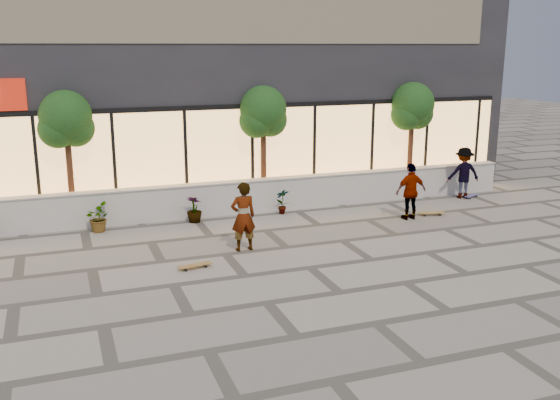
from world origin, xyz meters
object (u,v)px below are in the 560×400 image
object	(u,v)px
tree_mideast	(263,115)
tree_east	(412,109)
skateboard_center	(195,265)
skater_center	(243,217)
skateboard_right_far	(472,196)
tree_midwest	(66,122)
skater_right_far	(463,173)
skateboard_right_near	(432,213)
skater_right_near	(411,192)

from	to	relation	value
tree_mideast	tree_east	size ratio (longest dim) A/B	1.00
tree_mideast	skateboard_center	bearing A→B (deg)	-123.73
skater_center	skateboard_right_far	distance (m)	9.55
tree_midwest	skateboard_right_far	world-z (taller)	tree_midwest
tree_mideast	skateboard_center	world-z (taller)	tree_mideast
tree_mideast	skater_right_far	size ratio (longest dim) A/B	2.22
skater_center	skateboard_right_near	size ratio (longest dim) A/B	2.18
tree_midwest	skater_right_near	xyz separation A→B (m)	(9.63, -3.15, -2.12)
tree_midwest	skateboard_center	distance (m)	6.47
skateboard_right_far	skater_right_far	bearing A→B (deg)	136.79
skater_right_near	skater_right_far	xyz separation A→B (m)	(3.15, 1.75, 0.02)
skater_right_near	skateboard_right_near	size ratio (longest dim) A/B	2.09
tree_east	skateboard_right_near	distance (m)	4.32
skater_right_near	skateboard_center	xyz separation A→B (m)	(-7.10, -2.04, -0.78)
tree_mideast	tree_east	distance (m)	5.50
skateboard_center	skater_right_far	bearing A→B (deg)	10.77
skater_right_far	skater_center	bearing A→B (deg)	29.77
tree_mideast	skater_right_far	world-z (taller)	tree_mideast
tree_east	skateboard_right_near	bearing A→B (deg)	-108.26
skater_right_near	skateboard_right_near	world-z (taller)	skater_right_near
skater_right_near	skater_right_far	world-z (taller)	skater_right_far
skater_right_near	tree_midwest	bearing A→B (deg)	-19.06
skater_center	skater_right_far	bearing A→B (deg)	-163.82
skateboard_right_far	tree_east	bearing A→B (deg)	110.46
tree_midwest	tree_east	bearing A→B (deg)	0.00
tree_east	skateboard_center	world-z (taller)	tree_east
tree_midwest	tree_mideast	distance (m)	6.00
tree_midwest	skateboard_right_near	xyz separation A→B (m)	(10.50, -3.03, -2.91)
tree_east	skateboard_center	size ratio (longest dim) A/B	4.67
skater_right_far	skateboard_center	xyz separation A→B (m)	(-10.25, -3.79, -0.80)
skater_center	skateboard_center	bearing A→B (deg)	30.11
skater_center	skater_right_near	world-z (taller)	skater_center
tree_east	skateboard_right_far	xyz separation A→B (m)	(1.62, -1.50, -2.91)
tree_mideast	tree_east	bearing A→B (deg)	0.00
skater_right_near	skater_right_far	size ratio (longest dim) A/B	0.98
skater_right_near	skateboard_right_near	distance (m)	1.18
tree_midwest	skateboard_right_near	bearing A→B (deg)	-16.10
tree_mideast	skater_center	world-z (taller)	tree_mideast
tree_mideast	skateboard_right_near	world-z (taller)	tree_mideast
tree_east	skateboard_right_near	size ratio (longest dim) A/B	4.74
skateboard_right_near	skater_center	bearing A→B (deg)	-157.36
skater_center	tree_mideast	bearing A→B (deg)	-116.80
tree_mideast	skater_right_near	world-z (taller)	tree_mideast
skater_right_near	skateboard_right_far	distance (m)	3.94
tree_midwest	skateboard_center	world-z (taller)	tree_midwest
skateboard_right_near	skateboard_right_far	world-z (taller)	skateboard_right_near
skater_center	skater_right_near	size ratio (longest dim) A/B	1.04
tree_mideast	skater_right_far	bearing A→B (deg)	-11.66
tree_midwest	skateboard_center	xyz separation A→B (m)	(2.53, -5.19, -2.90)
tree_midwest	skater_center	xyz separation A→B (m)	(4.02, -4.26, -2.09)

